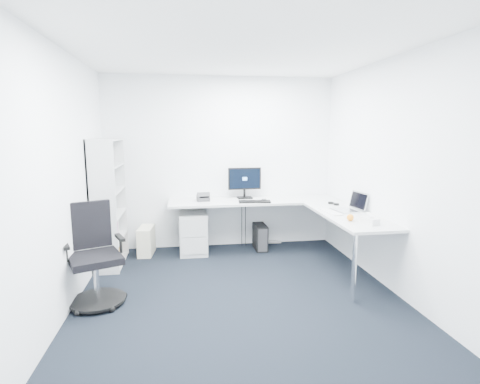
{
  "coord_description": "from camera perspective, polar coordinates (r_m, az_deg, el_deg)",
  "views": [
    {
      "loc": [
        -0.6,
        -3.84,
        1.87
      ],
      "look_at": [
        0.15,
        1.05,
        1.05
      ],
      "focal_mm": 28.0,
      "sensor_mm": 36.0,
      "label": 1
    }
  ],
  "objects": [
    {
      "name": "ground",
      "position": [
        4.31,
        0.15,
        -16.3
      ],
      "size": [
        4.2,
        4.2,
        0.0
      ],
      "primitive_type": "plane",
      "color": "black"
    },
    {
      "name": "ceiling",
      "position": [
        3.97,
        0.16,
        21.48
      ],
      "size": [
        4.2,
        4.2,
        0.0
      ],
      "primitive_type": "plane",
      "color": "white"
    },
    {
      "name": "wall_back",
      "position": [
        5.99,
        -2.95,
        4.42
      ],
      "size": [
        3.6,
        0.02,
        2.7
      ],
      "primitive_type": "cube",
      "color": "white",
      "rests_on": "ground"
    },
    {
      "name": "wall_front",
      "position": [
        1.91,
        9.97,
        -6.54
      ],
      "size": [
        3.6,
        0.02,
        2.7
      ],
      "primitive_type": "cube",
      "color": "white",
      "rests_on": "ground"
    },
    {
      "name": "wall_left",
      "position": [
        4.05,
        -25.87,
        1.1
      ],
      "size": [
        0.02,
        4.2,
        2.7
      ],
      "primitive_type": "cube",
      "color": "white",
      "rests_on": "ground"
    },
    {
      "name": "wall_right",
      "position": [
        4.55,
        23.16,
        2.1
      ],
      "size": [
        0.02,
        4.2,
        2.7
      ],
      "primitive_type": "cube",
      "color": "white",
      "rests_on": "ground"
    },
    {
      "name": "l_desk",
      "position": [
        5.56,
        3.55,
        -5.9
      ],
      "size": [
        2.76,
        1.55,
        0.81
      ],
      "primitive_type": null,
      "color": "#B8BABA",
      "rests_on": "ground"
    },
    {
      "name": "drawer_pedestal",
      "position": [
        5.8,
        -7.12,
        -6.19
      ],
      "size": [
        0.41,
        0.51,
        0.63
      ],
      "primitive_type": "cube",
      "color": "#B8BABA",
      "rests_on": "ground"
    },
    {
      "name": "bookshelf",
      "position": [
        5.48,
        -19.37,
        -1.55
      ],
      "size": [
        0.34,
        0.88,
        1.76
      ],
      "primitive_type": null,
      "color": "#BABCBD",
      "rests_on": "ground"
    },
    {
      "name": "task_chair",
      "position": [
        4.32,
        -21.24,
        -9.04
      ],
      "size": [
        0.8,
        0.8,
        1.1
      ],
      "primitive_type": null,
      "rotation": [
        0.0,
        0.0,
        0.4
      ],
      "color": "black",
      "rests_on": "ground"
    },
    {
      "name": "black_pc_tower",
      "position": [
        5.98,
        3.08,
        -6.83
      ],
      "size": [
        0.18,
        0.41,
        0.4
      ],
      "primitive_type": "cube",
      "rotation": [
        0.0,
        0.0,
        0.0
      ],
      "color": "black",
      "rests_on": "ground"
    },
    {
      "name": "beige_pc_tower",
      "position": [
        5.9,
        -14.08,
        -7.21
      ],
      "size": [
        0.24,
        0.46,
        0.42
      ],
      "primitive_type": "cube",
      "rotation": [
        0.0,
        0.0,
        -0.1
      ],
      "color": "beige",
      "rests_on": "ground"
    },
    {
      "name": "power_strip",
      "position": [
        6.34,
        4.58,
        -7.57
      ],
      "size": [
        0.37,
        0.07,
        0.04
      ],
      "primitive_type": "cube",
      "rotation": [
        0.0,
        0.0,
        -0.03
      ],
      "color": "silver",
      "rests_on": "ground"
    },
    {
      "name": "monitor",
      "position": [
        5.86,
        0.72,
        1.44
      ],
      "size": [
        0.53,
        0.18,
        0.5
      ],
      "primitive_type": null,
      "rotation": [
        0.0,
        0.0,
        0.03
      ],
      "color": "black",
      "rests_on": "l_desk"
    },
    {
      "name": "black_keyboard",
      "position": [
        5.57,
        2.25,
        -1.47
      ],
      "size": [
        0.48,
        0.21,
        0.02
      ],
      "primitive_type": "cube",
      "rotation": [
        0.0,
        0.0,
        -0.1
      ],
      "color": "black",
      "rests_on": "l_desk"
    },
    {
      "name": "mouse",
      "position": [
        5.65,
        3.73,
        -1.29
      ],
      "size": [
        0.06,
        0.1,
        0.03
      ],
      "primitive_type": "cube",
      "rotation": [
        0.0,
        0.0,
        -0.01
      ],
      "color": "black",
      "rests_on": "l_desk"
    },
    {
      "name": "desk_phone",
      "position": [
        5.71,
        -5.64,
        -0.69
      ],
      "size": [
        0.2,
        0.2,
        0.13
      ],
      "primitive_type": null,
      "rotation": [
        0.0,
        0.0,
        0.07
      ],
      "color": "#2F2F32",
      "rests_on": "l_desk"
    },
    {
      "name": "laptop",
      "position": [
        5.14,
        15.64,
        -1.43
      ],
      "size": [
        0.41,
        0.4,
        0.25
      ],
      "primitive_type": null,
      "rotation": [
        0.0,
        0.0,
        0.15
      ],
      "color": "silver",
      "rests_on": "l_desk"
    },
    {
      "name": "white_keyboard",
      "position": [
        5.05,
        13.6,
        -2.93
      ],
      "size": [
        0.18,
        0.46,
        0.01
      ],
      "primitive_type": "cube",
      "rotation": [
        0.0,
        0.0,
        0.13
      ],
      "color": "silver",
      "rests_on": "l_desk"
    },
    {
      "name": "headphones",
      "position": [
        5.58,
        14.07,
        -1.61
      ],
      "size": [
        0.17,
        0.21,
        0.05
      ],
      "primitive_type": null,
      "rotation": [
        0.0,
        0.0,
        0.33
      ],
      "color": "black",
      "rests_on": "l_desk"
    },
    {
      "name": "orange_fruit",
      "position": [
        4.62,
        16.45,
        -3.76
      ],
      "size": [
        0.08,
        0.08,
        0.08
      ],
      "primitive_type": "sphere",
      "color": "orange",
      "rests_on": "l_desk"
    },
    {
      "name": "tissue_box",
      "position": [
        4.55,
        19.16,
        -4.16
      ],
      "size": [
        0.16,
        0.23,
        0.07
      ],
      "primitive_type": "cube",
      "rotation": [
        0.0,
        0.0,
        0.24
      ],
      "color": "silver",
      "rests_on": "l_desk"
    }
  ]
}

